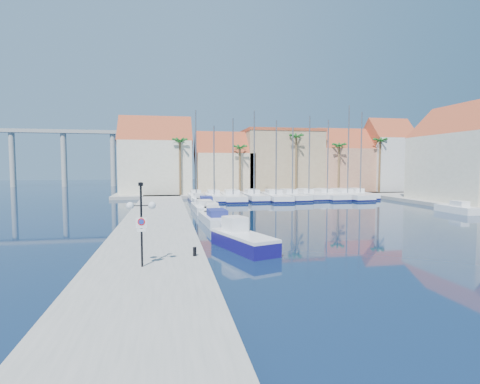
# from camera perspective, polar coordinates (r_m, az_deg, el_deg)

# --- Properties ---
(ground) EXTENTS (260.00, 260.00, 0.00)m
(ground) POSITION_cam_1_polar(r_m,az_deg,el_deg) (22.44, 10.32, -9.76)
(ground) COLOR #081B31
(ground) RESTS_ON ground
(quay_west) EXTENTS (6.00, 77.00, 0.50)m
(quay_west) POSITION_cam_1_polar(r_m,az_deg,el_deg) (34.20, -12.57, -4.60)
(quay_west) COLOR gray
(quay_west) RESTS_ON ground
(shore_north) EXTENTS (54.00, 16.00, 0.50)m
(shore_north) POSITION_cam_1_polar(r_m,az_deg,el_deg) (70.81, 3.83, -0.09)
(shore_north) COLOR gray
(shore_north) RESTS_ON ground
(lamp_post) EXTENTS (1.38, 0.37, 4.05)m
(lamp_post) POSITION_cam_1_polar(r_m,az_deg,el_deg) (18.34, -14.82, -2.88)
(lamp_post) COLOR black
(lamp_post) RESTS_ON quay_west
(bollard) EXTENTS (0.19, 0.19, 0.48)m
(bollard) POSITION_cam_1_polar(r_m,az_deg,el_deg) (20.39, -6.92, -9.00)
(bollard) COLOR black
(bollard) RESTS_ON quay_west
(fishing_boat) EXTENTS (3.58, 5.98, 1.99)m
(fishing_boat) POSITION_cam_1_polar(r_m,az_deg,el_deg) (24.00, 0.34, -7.18)
(fishing_boat) COLOR navy
(fishing_boat) RESTS_ON ground
(motorboat_west_0) EXTENTS (1.99, 5.31, 1.40)m
(motorboat_west_0) POSITION_cam_1_polar(r_m,az_deg,el_deg) (28.09, -1.01, -5.85)
(motorboat_west_0) COLOR white
(motorboat_west_0) RESTS_ON ground
(motorboat_west_1) EXTENTS (2.66, 7.06, 1.40)m
(motorboat_west_1) POSITION_cam_1_polar(r_m,az_deg,el_deg) (34.44, -3.70, -4.02)
(motorboat_west_1) COLOR white
(motorboat_west_1) RESTS_ON ground
(motorboat_west_2) EXTENTS (2.24, 5.57, 1.40)m
(motorboat_west_2) POSITION_cam_1_polar(r_m,az_deg,el_deg) (39.53, -4.24, -2.98)
(motorboat_west_2) COLOR white
(motorboat_west_2) RESTS_ON ground
(motorboat_west_3) EXTENTS (2.59, 7.33, 1.40)m
(motorboat_west_3) POSITION_cam_1_polar(r_m,az_deg,el_deg) (43.61, -5.56, -2.33)
(motorboat_west_3) COLOR white
(motorboat_west_3) RESTS_ON ground
(motorboat_west_4) EXTENTS (2.29, 6.73, 1.40)m
(motorboat_west_4) POSITION_cam_1_polar(r_m,az_deg,el_deg) (49.04, -5.20, -1.62)
(motorboat_west_4) COLOR white
(motorboat_west_4) RESTS_ON ground
(motorboat_west_5) EXTENTS (2.17, 5.80, 1.40)m
(motorboat_west_5) POSITION_cam_1_polar(r_m,az_deg,el_deg) (53.91, -6.44, -1.12)
(motorboat_west_5) COLOR white
(motorboat_west_5) RESTS_ON ground
(motorboat_east_1) EXTENTS (1.71, 5.07, 1.40)m
(motorboat_east_1) POSITION_cam_1_polar(r_m,az_deg,el_deg) (48.80, 30.11, -2.18)
(motorboat_east_1) COLOR white
(motorboat_east_1) RESTS_ON ground
(sailboat_0) EXTENTS (2.30, 8.20, 13.61)m
(sailboat_0) POSITION_cam_1_polar(r_m,az_deg,el_deg) (57.45, -6.72, -0.67)
(sailboat_0) COLOR white
(sailboat_0) RESTS_ON ground
(sailboat_1) EXTENTS (2.74, 9.60, 11.27)m
(sailboat_1) POSITION_cam_1_polar(r_m,az_deg,el_deg) (57.15, -4.01, -0.75)
(sailboat_1) COLOR white
(sailboat_1) RESTS_ON ground
(sailboat_2) EXTENTS (3.75, 11.84, 12.41)m
(sailboat_2) POSITION_cam_1_polar(r_m,az_deg,el_deg) (57.37, -1.14, -0.73)
(sailboat_2) COLOR white
(sailboat_2) RESTS_ON ground
(sailboat_3) EXTENTS (2.80, 10.46, 13.70)m
(sailboat_3) POSITION_cam_1_polar(r_m,az_deg,el_deg) (58.24, 2.03, -0.64)
(sailboat_3) COLOR white
(sailboat_3) RESTS_ON ground
(sailboat_4) EXTENTS (3.60, 11.52, 12.16)m
(sailboat_4) POSITION_cam_1_polar(r_m,az_deg,el_deg) (58.03, 5.35, -0.70)
(sailboat_4) COLOR white
(sailboat_4) RESTS_ON ground
(sailboat_5) EXTENTS (3.42, 10.46, 11.18)m
(sailboat_5) POSITION_cam_1_polar(r_m,az_deg,el_deg) (59.30, 7.75, -0.61)
(sailboat_5) COLOR white
(sailboat_5) RESTS_ON ground
(sailboat_6) EXTENTS (3.25, 10.05, 13.15)m
(sailboat_6) POSITION_cam_1_polar(r_m,az_deg,el_deg) (61.05, 10.21, -0.48)
(sailboat_6) COLOR white
(sailboat_6) RESTS_ON ground
(sailboat_7) EXTENTS (3.30, 11.41, 12.54)m
(sailboat_7) POSITION_cam_1_polar(r_m,az_deg,el_deg) (61.83, 12.89, -0.49)
(sailboat_7) COLOR white
(sailboat_7) RESTS_ON ground
(sailboat_8) EXTENTS (4.08, 12.05, 14.77)m
(sailboat_8) POSITION_cam_1_polar(r_m,az_deg,el_deg) (62.64, 15.72, -0.46)
(sailboat_8) COLOR white
(sailboat_8) RESTS_ON ground
(sailboat_9) EXTENTS (2.62, 8.99, 13.97)m
(sailboat_9) POSITION_cam_1_polar(r_m,az_deg,el_deg) (64.49, 17.61, -0.34)
(sailboat_9) COLOR white
(sailboat_9) RESTS_ON ground
(building_0) EXTENTS (12.30, 9.00, 13.50)m
(building_0) POSITION_cam_1_polar(r_m,az_deg,el_deg) (67.35, -12.67, 4.95)
(building_0) COLOR beige
(building_0) RESTS_ON shore_north
(building_1) EXTENTS (10.30, 8.00, 11.00)m
(building_1) POSITION_cam_1_polar(r_m,az_deg,el_deg) (68.04, -2.48, 4.00)
(building_1) COLOR tan
(building_1) RESTS_ON shore_north
(building_2) EXTENTS (14.20, 10.20, 11.50)m
(building_2) POSITION_cam_1_polar(r_m,az_deg,el_deg) (71.45, 6.19, 4.75)
(building_2) COLOR #9E8161
(building_2) RESTS_ON shore_north
(building_3) EXTENTS (10.30, 8.00, 12.00)m
(building_3) POSITION_cam_1_polar(r_m,az_deg,el_deg) (74.94, 15.25, 4.29)
(building_3) COLOR #B5745C
(building_3) RESTS_ON shore_north
(building_4) EXTENTS (8.30, 8.00, 14.00)m
(building_4) POSITION_cam_1_polar(r_m,az_deg,el_deg) (78.47, 21.52, 4.95)
(building_4) COLOR silver
(building_4) RESTS_ON shore_north
(building_6) EXTENTS (9.00, 14.30, 13.50)m
(building_6) POSITION_cam_1_polar(r_m,az_deg,el_deg) (59.66, 31.26, 4.59)
(building_6) COLOR beige
(building_6) RESTS_ON shore_east
(palm_0) EXTENTS (2.60, 2.60, 10.15)m
(palm_0) POSITION_cam_1_polar(r_m,az_deg,el_deg) (62.45, -9.15, 7.42)
(palm_0) COLOR brown
(palm_0) RESTS_ON shore_north
(palm_1) EXTENTS (2.60, 2.60, 9.15)m
(palm_1) POSITION_cam_1_polar(r_m,az_deg,el_deg) (63.50, -0.03, 6.56)
(palm_1) COLOR brown
(palm_1) RESTS_ON shore_north
(palm_2) EXTENTS (2.60, 2.60, 11.15)m
(palm_2) POSITION_cam_1_polar(r_m,az_deg,el_deg) (66.22, 8.59, 8.05)
(palm_2) COLOR brown
(palm_2) RESTS_ON shore_north
(palm_3) EXTENTS (2.60, 2.60, 9.65)m
(palm_3) POSITION_cam_1_polar(r_m,az_deg,el_deg) (69.20, 14.87, 6.61)
(palm_3) COLOR brown
(palm_3) RESTS_ON shore_north
(palm_4) EXTENTS (2.60, 2.60, 10.65)m
(palm_4) POSITION_cam_1_polar(r_m,az_deg,el_deg) (73.07, 20.59, 7.09)
(palm_4) COLOR brown
(palm_4) RESTS_ON shore_north
(viaduct) EXTENTS (48.00, 2.20, 14.45)m
(viaduct) POSITION_cam_1_polar(r_m,az_deg,el_deg) (107.06, -27.94, 6.20)
(viaduct) COLOR #9E9E99
(viaduct) RESTS_ON ground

